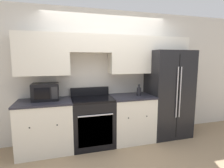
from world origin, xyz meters
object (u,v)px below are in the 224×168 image
refrigerator (167,93)px  bottle (139,91)px  microwave (46,92)px  oven_range (93,121)px

refrigerator → bottle: bearing=-174.8°
microwave → bottle: size_ratio=2.02×
refrigerator → microwave: bearing=179.2°
oven_range → microwave: (-0.82, 0.08, 0.60)m
refrigerator → bottle: (-0.69, -0.06, 0.10)m
refrigerator → bottle: 0.70m
microwave → bottle: (1.75, -0.10, -0.06)m
oven_range → refrigerator: bearing=1.6°
oven_range → microwave: 1.02m
bottle → microwave: bearing=176.8°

